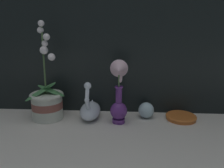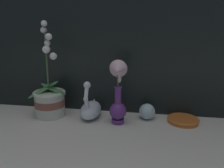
% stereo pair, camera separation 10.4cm
% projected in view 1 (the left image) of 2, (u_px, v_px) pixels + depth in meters
% --- Properties ---
extents(ground_plane, '(2.80, 2.80, 0.00)m').
position_uv_depth(ground_plane, '(117.00, 129.00, 0.98)').
color(ground_plane, beige).
extents(orchid_potted_plant, '(0.19, 0.17, 0.48)m').
position_uv_depth(orchid_potted_plant, '(47.00, 101.00, 1.08)').
color(orchid_potted_plant, beige).
rests_on(orchid_potted_plant, ground_plane).
extents(swan_figurine, '(0.10, 0.19, 0.20)m').
position_uv_depth(swan_figurine, '(90.00, 109.00, 1.09)').
color(swan_figurine, silver).
rests_on(swan_figurine, ground_plane).
extents(blue_vase, '(0.08, 0.09, 0.30)m').
position_uv_depth(blue_vase, '(119.00, 96.00, 1.01)').
color(blue_vase, '#602D7F').
rests_on(blue_vase, ground_plane).
extents(glass_sphere, '(0.08, 0.08, 0.08)m').
position_uv_depth(glass_sphere, '(146.00, 110.00, 1.10)').
color(glass_sphere, silver).
rests_on(glass_sphere, ground_plane).
extents(amber_dish, '(0.15, 0.15, 0.02)m').
position_uv_depth(amber_dish, '(181.00, 117.00, 1.08)').
color(amber_dish, '#C66628').
rests_on(amber_dish, ground_plane).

